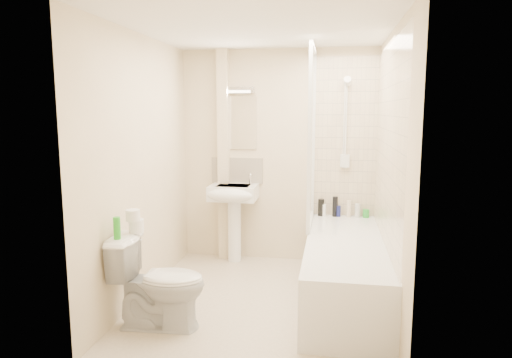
# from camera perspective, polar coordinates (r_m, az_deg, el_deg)

# --- Properties ---
(floor) EXTENTS (2.50, 2.50, 0.00)m
(floor) POSITION_cam_1_polar(r_m,az_deg,el_deg) (4.30, 0.57, -15.04)
(floor) COLOR beige
(floor) RESTS_ON ground
(wall_back) EXTENTS (2.20, 0.02, 2.40)m
(wall_back) POSITION_cam_1_polar(r_m,az_deg,el_deg) (5.20, 2.75, 2.80)
(wall_back) COLOR beige
(wall_back) RESTS_ON ground
(wall_left) EXTENTS (0.02, 2.50, 2.40)m
(wall_left) POSITION_cam_1_polar(r_m,az_deg,el_deg) (4.29, -14.09, 1.31)
(wall_left) COLOR beige
(wall_left) RESTS_ON ground
(wall_right) EXTENTS (0.02, 2.50, 2.40)m
(wall_right) POSITION_cam_1_polar(r_m,az_deg,el_deg) (3.96, 16.54, 0.63)
(wall_right) COLOR beige
(wall_right) RESTS_ON ground
(ceiling) EXTENTS (2.20, 2.50, 0.02)m
(ceiling) POSITION_cam_1_polar(r_m,az_deg,el_deg) (4.00, 0.63, 18.33)
(ceiling) COLOR white
(ceiling) RESTS_ON wall_back
(tile_back) EXTENTS (0.70, 0.01, 1.75)m
(tile_back) POSITION_cam_1_polar(r_m,az_deg,el_deg) (5.14, 11.12, 5.10)
(tile_back) COLOR beige
(tile_back) RESTS_ON wall_back
(tile_right) EXTENTS (0.01, 2.10, 1.75)m
(tile_right) POSITION_cam_1_polar(r_m,az_deg,el_deg) (4.13, 16.18, 4.11)
(tile_right) COLOR beige
(tile_right) RESTS_ON wall_right
(pipe_boxing) EXTENTS (0.12, 0.12, 2.40)m
(pipe_boxing) POSITION_cam_1_polar(r_m,az_deg,el_deg) (5.26, -4.06, 2.85)
(pipe_boxing) COLOR beige
(pipe_boxing) RESTS_ON ground
(splashback) EXTENTS (0.60, 0.02, 0.30)m
(splashback) POSITION_cam_1_polar(r_m,az_deg,el_deg) (5.29, -2.39, 1.05)
(splashback) COLOR beige
(splashback) RESTS_ON wall_back
(mirror) EXTENTS (0.46, 0.01, 0.60)m
(mirror) POSITION_cam_1_polar(r_m,az_deg,el_deg) (5.25, -2.43, 7.01)
(mirror) COLOR white
(mirror) RESTS_ON wall_back
(strip_light) EXTENTS (0.42, 0.07, 0.07)m
(strip_light) POSITION_cam_1_polar(r_m,az_deg,el_deg) (5.23, -2.51, 11.06)
(strip_light) COLOR silver
(strip_light) RESTS_ON wall_back
(bathtub) EXTENTS (0.70, 2.10, 0.55)m
(bathtub) POSITION_cam_1_polar(r_m,az_deg,el_deg) (4.34, 11.02, -10.88)
(bathtub) COLOR white
(bathtub) RESTS_ON ground
(shower_screen) EXTENTS (0.04, 0.92, 1.80)m
(shower_screen) POSITION_cam_1_polar(r_m,az_deg,el_deg) (4.70, 6.98, 5.19)
(shower_screen) COLOR white
(shower_screen) RESTS_ON bathtub
(shower_fixture) EXTENTS (0.10, 0.16, 0.99)m
(shower_fixture) POSITION_cam_1_polar(r_m,az_deg,el_deg) (5.09, 11.15, 6.43)
(shower_fixture) COLOR white
(shower_fixture) RESTS_ON wall_back
(pedestal_sink) EXTENTS (0.53, 0.48, 1.01)m
(pedestal_sink) POSITION_cam_1_polar(r_m,az_deg,el_deg) (5.13, -2.89, -2.81)
(pedestal_sink) COLOR white
(pedestal_sink) RESTS_ON ground
(bottle_black_a) EXTENTS (0.07, 0.07, 0.19)m
(bottle_black_a) POSITION_cam_1_polar(r_m,az_deg,el_deg) (5.17, 8.13, -3.55)
(bottle_black_a) COLOR black
(bottle_black_a) RESTS_ON bathtub
(bottle_white_a) EXTENTS (0.06, 0.06, 0.13)m
(bottle_white_a) POSITION_cam_1_polar(r_m,az_deg,el_deg) (5.17, 8.45, -3.86)
(bottle_white_a) COLOR white
(bottle_white_a) RESTS_ON bathtub
(bottle_black_b) EXTENTS (0.06, 0.06, 0.22)m
(bottle_black_b) POSITION_cam_1_polar(r_m,az_deg,el_deg) (5.16, 9.86, -3.42)
(bottle_black_b) COLOR black
(bottle_black_b) RESTS_ON bathtub
(bottle_blue) EXTENTS (0.05, 0.05, 0.12)m
(bottle_blue) POSITION_cam_1_polar(r_m,az_deg,el_deg) (5.17, 10.23, -3.97)
(bottle_blue) COLOR navy
(bottle_blue) RESTS_ON bathtub
(bottle_cream) EXTENTS (0.05, 0.05, 0.18)m
(bottle_cream) POSITION_cam_1_polar(r_m,az_deg,el_deg) (5.17, 11.52, -3.67)
(bottle_cream) COLOR beige
(bottle_cream) RESTS_ON bathtub
(bottle_white_b) EXTENTS (0.06, 0.06, 0.15)m
(bottle_white_b) POSITION_cam_1_polar(r_m,az_deg,el_deg) (5.18, 12.58, -3.87)
(bottle_white_b) COLOR silver
(bottle_white_b) RESTS_ON bathtub
(bottle_green) EXTENTS (0.07, 0.07, 0.09)m
(bottle_green) POSITION_cam_1_polar(r_m,az_deg,el_deg) (5.19, 13.59, -4.21)
(bottle_green) COLOR green
(bottle_green) RESTS_ON bathtub
(toilet) EXTENTS (0.49, 0.77, 0.74)m
(toilet) POSITION_cam_1_polar(r_m,az_deg,el_deg) (3.79, -11.99, -12.48)
(toilet) COLOR white
(toilet) RESTS_ON ground
(toilet_roll_lower) EXTENTS (0.12, 0.12, 0.11)m
(toilet_roll_lower) POSITION_cam_1_polar(r_m,az_deg,el_deg) (3.84, -14.74, -5.70)
(toilet_roll_lower) COLOR white
(toilet_roll_lower) RESTS_ON toilet
(toilet_roll_upper) EXTENTS (0.11, 0.11, 0.09)m
(toilet_roll_upper) POSITION_cam_1_polar(r_m,az_deg,el_deg) (3.78, -15.14, -4.40)
(toilet_roll_upper) COLOR white
(toilet_roll_upper) RESTS_ON toilet_roll_lower
(green_bottle) EXTENTS (0.05, 0.05, 0.17)m
(green_bottle) POSITION_cam_1_polar(r_m,az_deg,el_deg) (3.67, -16.99, -5.90)
(green_bottle) COLOR green
(green_bottle) RESTS_ON toilet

